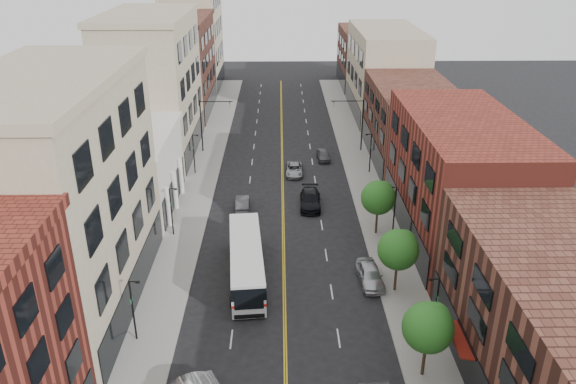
{
  "coord_description": "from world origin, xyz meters",
  "views": [
    {
      "loc": [
        -0.29,
        -25.46,
        27.3
      ],
      "look_at": [
        0.46,
        23.37,
        5.0
      ],
      "focal_mm": 35.0,
      "sensor_mm": 36.0,
      "label": 1
    }
  ],
  "objects_px": {
    "city_bus": "(246,259)",
    "car_lane_behind": "(242,203)",
    "car_lane_a": "(310,200)",
    "car_lane_c": "(323,155)",
    "car_parked_far": "(370,275)",
    "car_lane_b": "(294,169)"
  },
  "relations": [
    {
      "from": "car_lane_a",
      "to": "car_lane_c",
      "type": "bearing_deg",
      "value": 82.17
    },
    {
      "from": "city_bus",
      "to": "car_parked_far",
      "type": "relative_size",
      "value": 2.64
    },
    {
      "from": "car_parked_far",
      "to": "car_lane_c",
      "type": "relative_size",
      "value": 1.23
    },
    {
      "from": "car_lane_behind",
      "to": "car_lane_b",
      "type": "distance_m",
      "value": 11.44
    },
    {
      "from": "city_bus",
      "to": "car_lane_b",
      "type": "xyz_separation_m",
      "value": [
        4.77,
        23.45,
        -1.22
      ]
    },
    {
      "from": "car_parked_far",
      "to": "car_lane_c",
      "type": "bearing_deg",
      "value": 90.21
    },
    {
      "from": "car_lane_c",
      "to": "city_bus",
      "type": "bearing_deg",
      "value": -111.0
    },
    {
      "from": "city_bus",
      "to": "car_parked_far",
      "type": "height_order",
      "value": "city_bus"
    },
    {
      "from": "car_lane_b",
      "to": "car_lane_c",
      "type": "relative_size",
      "value": 1.17
    },
    {
      "from": "car_lane_behind",
      "to": "car_lane_a",
      "type": "distance_m",
      "value": 7.5
    },
    {
      "from": "car_lane_a",
      "to": "car_lane_c",
      "type": "distance_m",
      "value": 14.48
    },
    {
      "from": "car_parked_far",
      "to": "car_lane_behind",
      "type": "xyz_separation_m",
      "value": [
        -11.85,
        14.68,
        -0.15
      ]
    },
    {
      "from": "car_parked_far",
      "to": "car_lane_b",
      "type": "relative_size",
      "value": 1.04
    },
    {
      "from": "car_lane_behind",
      "to": "car_parked_far",
      "type": "bearing_deg",
      "value": 126.0
    },
    {
      "from": "car_lane_a",
      "to": "car_lane_b",
      "type": "bearing_deg",
      "value": 101.37
    },
    {
      "from": "city_bus",
      "to": "car_lane_b",
      "type": "distance_m",
      "value": 23.96
    },
    {
      "from": "city_bus",
      "to": "car_lane_behind",
      "type": "relative_size",
      "value": 3.1
    },
    {
      "from": "city_bus",
      "to": "car_parked_far",
      "type": "xyz_separation_m",
      "value": [
        10.67,
        -1.0,
        -1.04
      ]
    },
    {
      "from": "car_lane_behind",
      "to": "city_bus",
      "type": "bearing_deg",
      "value": 92.01
    },
    {
      "from": "city_bus",
      "to": "car_lane_b",
      "type": "height_order",
      "value": "city_bus"
    },
    {
      "from": "car_parked_far",
      "to": "car_lane_b",
      "type": "bearing_deg",
      "value": 100.08
    },
    {
      "from": "car_parked_far",
      "to": "car_lane_c",
      "type": "distance_m",
      "value": 29.52
    }
  ]
}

